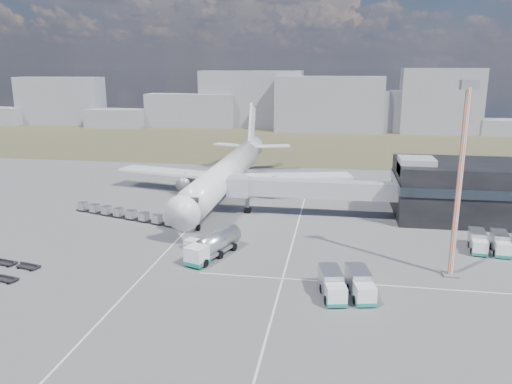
# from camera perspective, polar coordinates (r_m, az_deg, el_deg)

# --- Properties ---
(ground) EXTENTS (420.00, 420.00, 0.00)m
(ground) POSITION_cam_1_polar(r_m,az_deg,el_deg) (75.41, -8.48, -6.51)
(ground) COLOR #565659
(ground) RESTS_ON ground
(grass_strip) EXTENTS (420.00, 90.00, 0.01)m
(grass_strip) POSITION_cam_1_polar(r_m,az_deg,el_deg) (180.38, 2.22, 5.68)
(grass_strip) COLOR #443C29
(grass_strip) RESTS_ON ground
(lane_markings) EXTENTS (47.12, 110.00, 0.01)m
(lane_markings) POSITION_cam_1_polar(r_m,az_deg,el_deg) (75.87, -0.70, -6.22)
(lane_markings) COLOR silver
(lane_markings) RESTS_ON ground
(terminal) EXTENTS (30.40, 16.40, 11.00)m
(terminal) POSITION_cam_1_polar(r_m,az_deg,el_deg) (96.82, 24.40, 0.23)
(terminal) COLOR black
(terminal) RESTS_ON ground
(jet_bridge) EXTENTS (30.30, 3.80, 7.05)m
(jet_bridge) POSITION_cam_1_polar(r_m,az_deg,el_deg) (90.25, 5.07, 0.39)
(jet_bridge) COLOR #939399
(jet_bridge) RESTS_ON ground
(airliner) EXTENTS (51.59, 64.53, 17.62)m
(airliner) POSITION_cam_1_polar(r_m,az_deg,el_deg) (104.05, -3.17, 2.40)
(airliner) COLOR white
(airliner) RESTS_ON ground
(skyline) EXTENTS (313.60, 22.96, 25.97)m
(skyline) POSITION_cam_1_polar(r_m,az_deg,el_deg) (218.95, 3.28, 9.67)
(skyline) COLOR gray
(skyline) RESTS_ON ground
(fuel_tanker) EXTENTS (6.25, 10.97, 3.46)m
(fuel_tanker) POSITION_cam_1_polar(r_m,az_deg,el_deg) (71.59, -4.87, -6.07)
(fuel_tanker) COLOR white
(fuel_tanker) RESTS_ON ground
(pushback_tug) EXTENTS (3.69, 2.84, 1.47)m
(pushback_tug) POSITION_cam_1_polar(r_m,az_deg,el_deg) (74.86, -6.92, -6.02)
(pushback_tug) COLOR white
(pushback_tug) RESTS_ON ground
(catering_truck) EXTENTS (2.76, 6.12, 2.76)m
(catering_truck) POSITION_cam_1_polar(r_m,az_deg,el_deg) (109.41, 2.47, 0.91)
(catering_truck) COLOR white
(catering_truck) RESTS_ON ground
(service_trucks_near) EXTENTS (6.94, 7.81, 2.74)m
(service_trucks_near) POSITION_cam_1_polar(r_m,az_deg,el_deg) (60.66, 10.27, -10.33)
(service_trucks_near) COLOR white
(service_trucks_near) RESTS_ON ground
(service_trucks_far) EXTENTS (8.94, 7.16, 2.52)m
(service_trucks_far) POSITION_cam_1_polar(r_m,az_deg,el_deg) (81.35, 26.15, -5.28)
(service_trucks_far) COLOR white
(service_trucks_far) RESTS_ON ground
(uld_row) EXTENTS (21.99, 8.46, 1.53)m
(uld_row) POSITION_cam_1_polar(r_m,az_deg,el_deg) (92.17, -14.76, -2.40)
(uld_row) COLOR black
(uld_row) RESTS_ON ground
(floodlight_mast) EXTENTS (2.37, 1.92, 24.89)m
(floodlight_mast) POSITION_cam_1_polar(r_m,az_deg,el_deg) (66.80, 22.23, 1.06)
(floodlight_mast) COLOR #CE4820
(floodlight_mast) RESTS_ON ground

